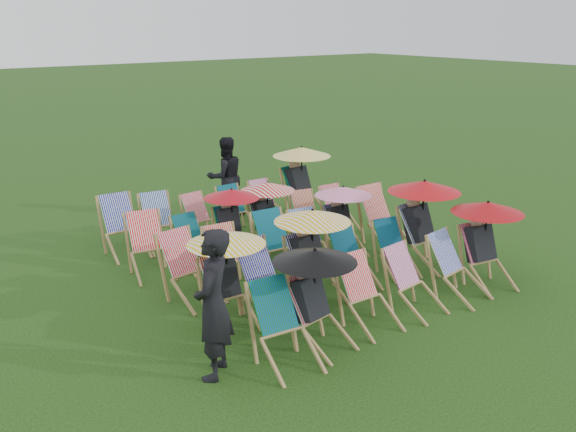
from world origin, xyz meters
TOP-DOWN VIEW (x-y plane):
  - ground at (0.00, 0.00)m, footprint 100.00×100.00m
  - deckchair_0 at (-1.93, -2.32)m, footprint 0.72×0.95m
  - deckchair_1 at (-1.32, -2.18)m, footprint 1.06×1.15m
  - deckchair_2 at (-0.43, -2.18)m, footprint 0.64×0.88m
  - deckchair_3 at (0.41, -2.24)m, footprint 0.70×0.90m
  - deckchair_4 at (1.29, -2.30)m, footprint 0.75×0.95m
  - deckchair_5 at (2.01, -2.22)m, footprint 1.10×1.17m
  - deckchair_6 at (-1.89, -0.97)m, footprint 1.07×1.12m
  - deckchair_7 at (-1.28, -1.05)m, footprint 0.73×0.97m
  - deckchair_8 at (-0.45, -1.04)m, footprint 1.13×1.17m
  - deckchair_9 at (0.33, -1.06)m, footprint 0.63×0.84m
  - deckchair_10 at (1.24, -1.08)m, footprint 0.69×0.86m
  - deckchair_11 at (1.91, -1.09)m, footprint 1.20×1.29m
  - deckchair_12 at (-1.92, -0.02)m, footprint 0.78×0.99m
  - deckchair_13 at (-1.22, 0.06)m, footprint 0.69×0.90m
  - deckchair_14 at (-0.29, 0.03)m, footprint 0.71×0.95m
  - deckchair_15 at (0.37, 0.02)m, footprint 0.72×0.91m
  - deckchair_16 at (1.19, 0.15)m, footprint 1.00×1.04m
  - deckchair_17 at (2.12, 0.08)m, footprint 0.70×0.96m
  - deckchair_18 at (-1.97, 1.27)m, footprint 0.79×0.99m
  - deckchair_19 at (-1.23, 1.12)m, footprint 0.60×0.81m
  - deckchair_20 at (-0.43, 1.25)m, footprint 0.98×1.05m
  - deckchair_21 at (0.34, 1.23)m, footprint 0.99×1.04m
  - deckchair_22 at (1.27, 1.23)m, footprint 0.70×0.86m
  - deckchair_23 at (2.00, 1.17)m, footprint 0.59×0.80m
  - deckchair_24 at (-1.92, 2.41)m, footprint 0.72×0.97m
  - deckchair_25 at (-1.25, 2.33)m, footprint 0.75×0.96m
  - deckchair_26 at (-0.44, 2.26)m, footprint 0.63×0.82m
  - deckchair_27 at (0.36, 2.30)m, footprint 0.58×0.80m
  - deckchair_28 at (1.16, 2.40)m, footprint 0.57×0.78m
  - deckchair_29 at (2.05, 2.38)m, footprint 1.21×1.30m
  - person_left at (-2.72, -2.01)m, footprint 0.76×0.76m
  - person_rear at (0.73, 3.33)m, footprint 0.89×0.73m

SIDE VIEW (x-z plane):
  - ground at x=0.00m, z-range 0.00..0.00m
  - deckchair_22 at x=1.27m, z-range 0.00..0.83m
  - deckchair_28 at x=1.16m, z-range 0.00..0.83m
  - deckchair_26 at x=-0.44m, z-range 0.00..0.84m
  - deckchair_10 at x=1.24m, z-range 0.00..0.84m
  - deckchair_23 at x=2.00m, z-range 0.00..0.84m
  - deckchair_19 at x=-1.23m, z-range 0.00..0.85m
  - deckchair_27 at x=0.36m, z-range 0.00..0.86m
  - deckchair_9 at x=0.33m, z-range 0.00..0.87m
  - deckchair_15 at x=0.37m, z-range 0.00..0.90m
  - deckchair_3 at x=0.41m, z-range 0.00..0.91m
  - deckchair_13 at x=-1.22m, z-range 0.00..0.92m
  - deckchair_2 at x=-0.43m, z-range 0.00..0.94m
  - deckchair_4 at x=1.29m, z-range 0.00..0.95m
  - deckchair_25 at x=-1.25m, z-range 0.00..0.95m
  - deckchair_18 at x=-1.97m, z-range 0.00..0.97m
  - deckchair_0 at x=-1.93m, z-range 0.00..0.98m
  - deckchair_14 at x=-0.29m, z-range 0.00..0.99m
  - deckchair_12 at x=-1.92m, z-range 0.00..1.00m
  - deckchair_7 at x=-1.28m, z-range 0.00..1.00m
  - deckchair_24 at x=-1.92m, z-range 0.00..1.01m
  - deckchair_17 at x=2.12m, z-range 0.00..1.03m
  - deckchair_20 at x=-0.43m, z-range 0.03..1.20m
  - deckchair_21 at x=0.34m, z-range 0.03..1.21m
  - deckchair_16 at x=1.19m, z-range 0.03..1.22m
  - deckchair_1 at x=-1.32m, z-range 0.03..1.29m
  - deckchair_6 at x=-1.89m, z-range 0.04..1.30m
  - deckchair_5 at x=2.01m, z-range 0.04..1.34m
  - deckchair_8 at x=-0.45m, z-range 0.04..1.37m
  - deckchair_11 at x=1.91m, z-range 0.04..1.47m
  - deckchair_29 at x=2.05m, z-range 0.04..1.47m
  - person_rear at x=0.73m, z-range 0.00..1.67m
  - person_left at x=-2.72m, z-range 0.00..1.79m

